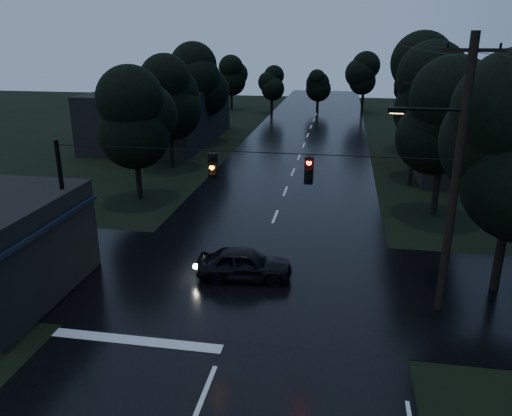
% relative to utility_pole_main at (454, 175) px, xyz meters
% --- Properties ---
extents(main_road, '(12.00, 120.00, 0.02)m').
position_rel_utility_pole_main_xyz_m(main_road, '(-7.41, 19.00, -5.26)').
color(main_road, black).
rests_on(main_road, ground).
extents(cross_street, '(60.00, 9.00, 0.02)m').
position_rel_utility_pole_main_xyz_m(cross_street, '(-7.41, 1.00, -5.26)').
color(cross_street, black).
rests_on(cross_street, ground).
extents(building_far_right, '(10.00, 14.00, 4.40)m').
position_rel_utility_pole_main_xyz_m(building_far_right, '(6.59, 23.00, -3.06)').
color(building_far_right, black).
rests_on(building_far_right, ground).
extents(building_far_left, '(10.00, 16.00, 5.00)m').
position_rel_utility_pole_main_xyz_m(building_far_left, '(-21.41, 29.00, -2.76)').
color(building_far_left, black).
rests_on(building_far_left, ground).
extents(utility_pole_main, '(3.50, 0.30, 10.00)m').
position_rel_utility_pole_main_xyz_m(utility_pole_main, '(0.00, 0.00, 0.00)').
color(utility_pole_main, black).
rests_on(utility_pole_main, ground).
extents(utility_pole_far, '(2.00, 0.30, 7.50)m').
position_rel_utility_pole_main_xyz_m(utility_pole_far, '(0.89, 17.00, -1.38)').
color(utility_pole_far, black).
rests_on(utility_pole_far, ground).
extents(anchor_pole_left, '(0.18, 0.18, 6.00)m').
position_rel_utility_pole_main_xyz_m(anchor_pole_left, '(-14.91, 0.00, -2.26)').
color(anchor_pole_left, black).
rests_on(anchor_pole_left, ground).
extents(span_signals, '(15.00, 0.37, 1.12)m').
position_rel_utility_pole_main_xyz_m(span_signals, '(-6.85, -0.01, -0.01)').
color(span_signals, black).
rests_on(span_signals, ground).
extents(tree_left_a, '(3.92, 3.92, 8.26)m').
position_rel_utility_pole_main_xyz_m(tree_left_a, '(-16.41, 11.00, -0.02)').
color(tree_left_a, black).
rests_on(tree_left_a, ground).
extents(tree_left_b, '(4.20, 4.20, 8.85)m').
position_rel_utility_pole_main_xyz_m(tree_left_b, '(-17.01, 19.00, 0.36)').
color(tree_left_b, black).
rests_on(tree_left_b, ground).
extents(tree_left_c, '(4.48, 4.48, 9.44)m').
position_rel_utility_pole_main_xyz_m(tree_left_c, '(-17.61, 29.00, 0.74)').
color(tree_left_c, black).
rests_on(tree_left_c, ground).
extents(tree_right_a, '(4.20, 4.20, 8.85)m').
position_rel_utility_pole_main_xyz_m(tree_right_a, '(1.59, 11.00, 0.36)').
color(tree_right_a, black).
rests_on(tree_right_a, ground).
extents(tree_right_b, '(4.48, 4.48, 9.44)m').
position_rel_utility_pole_main_xyz_m(tree_right_b, '(2.19, 19.00, 0.74)').
color(tree_right_b, black).
rests_on(tree_right_b, ground).
extents(tree_right_c, '(4.76, 4.76, 10.03)m').
position_rel_utility_pole_main_xyz_m(tree_right_c, '(2.79, 29.00, 1.11)').
color(tree_right_c, black).
rests_on(tree_right_c, ground).
extents(car, '(4.17, 2.02, 1.37)m').
position_rel_utility_pole_main_xyz_m(car, '(-7.67, 1.21, -4.57)').
color(car, black).
rests_on(car, ground).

